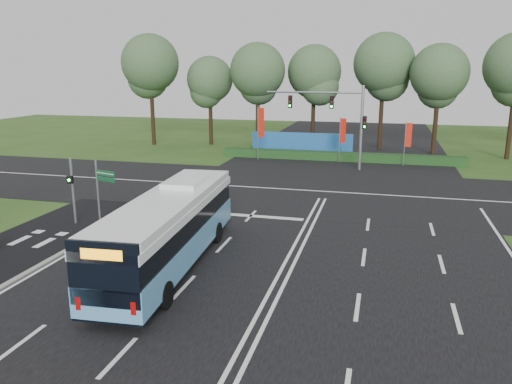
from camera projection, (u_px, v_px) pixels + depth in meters
ground at (291, 251)px, 23.19m from camera, size 120.00×120.00×0.00m
road_main at (292, 251)px, 23.19m from camera, size 20.00×120.00×0.04m
road_cross at (323, 192)px, 34.47m from camera, size 120.00×14.00×0.05m
bike_path at (18, 249)px, 23.39m from camera, size 5.00×18.00×0.06m
kerb_strip at (62, 253)px, 22.80m from camera, size 0.25×18.00×0.12m
city_bus at (170, 229)px, 20.98m from camera, size 3.24×11.89×3.37m
pedestrian_signal at (72, 188)px, 26.80m from camera, size 0.32×0.43×3.68m
street_sign at (102, 185)px, 26.18m from camera, size 1.36×0.50×3.64m
banner_flag_left at (260, 126)px, 45.57m from camera, size 0.68×0.35×4.98m
banner_flag_mid at (342, 133)px, 44.71m from camera, size 0.58×0.25×4.10m
banner_flag_right at (408, 137)px, 43.14m from camera, size 0.57×0.09×3.86m
traffic_light_gantry at (340, 114)px, 41.31m from camera, size 8.41×0.28×7.00m
hedge at (340, 157)px, 46.14m from camera, size 22.00×1.20×0.80m
blue_hoarding at (302, 144)px, 49.29m from camera, size 10.00×0.30×2.20m
eucalyptus_row at (383, 68)px, 49.27m from camera, size 53.80×9.80×12.07m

